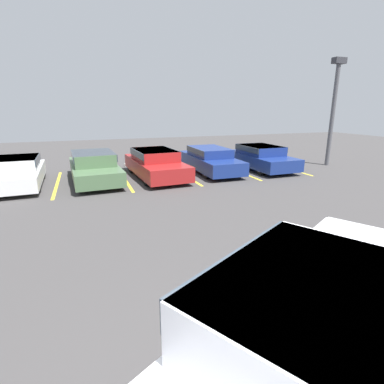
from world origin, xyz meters
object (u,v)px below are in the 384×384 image
at_px(parked_sedan_a, 17,171).
at_px(parked_sedan_e, 261,156).
at_px(parked_sedan_b, 94,166).
at_px(parked_sedan_d, 210,159).
at_px(pickup_truck, 341,358).
at_px(wheel_stop_curb, 141,164).
at_px(light_post, 334,104).
at_px(parked_sedan_c, 155,163).

height_order(parked_sedan_a, parked_sedan_e, parked_sedan_e).
distance_m(parked_sedan_b, parked_sedan_d, 5.49).
bearing_deg(pickup_truck, wheel_stop_curb, 56.81).
height_order(parked_sedan_a, light_post, light_post).
xyz_separation_m(parked_sedan_d, light_post, (6.82, -0.61, 2.64)).
distance_m(parked_sedan_d, wheel_stop_curb, 4.16).
relative_size(parked_sedan_c, light_post, 0.88).
distance_m(parked_sedan_a, parked_sedan_b, 2.95).
relative_size(parked_sedan_b, light_post, 0.88).
bearing_deg(parked_sedan_c, parked_sedan_e, 86.15).
height_order(parked_sedan_a, parked_sedan_b, parked_sedan_b).
distance_m(pickup_truck, light_post, 15.74).
relative_size(parked_sedan_d, light_post, 0.86).
height_order(parked_sedan_c, light_post, light_post).
relative_size(pickup_truck, parked_sedan_c, 1.21).
bearing_deg(parked_sedan_b, parked_sedan_e, 85.47).
distance_m(parked_sedan_b, parked_sedan_e, 8.23).
bearing_deg(parked_sedan_d, pickup_truck, -17.29).
xyz_separation_m(parked_sedan_d, parked_sedan_e, (2.74, -0.28, 0.01)).
bearing_deg(light_post, parked_sedan_c, 177.84).
distance_m(parked_sedan_c, wheel_stop_curb, 3.19).
distance_m(parked_sedan_b, light_post, 12.60).
bearing_deg(parked_sedan_e, pickup_truck, -29.88).
height_order(parked_sedan_c, parked_sedan_e, parked_sedan_c).
xyz_separation_m(parked_sedan_b, parked_sedan_d, (5.49, 0.13, -0.03)).
height_order(parked_sedan_a, parked_sedan_d, parked_sedan_d).
height_order(parked_sedan_d, wheel_stop_curb, parked_sedan_d).
relative_size(parked_sedan_b, parked_sedan_d, 1.02).
relative_size(pickup_truck, light_post, 1.07).
distance_m(parked_sedan_b, wheel_stop_curb, 3.99).
relative_size(parked_sedan_a, wheel_stop_curb, 2.45).
bearing_deg(parked_sedan_a, wheel_stop_curb, 116.56).
height_order(parked_sedan_d, parked_sedan_e, parked_sedan_e).
height_order(parked_sedan_d, light_post, light_post).
bearing_deg(parked_sedan_c, wheel_stop_curb, 178.64).
distance_m(parked_sedan_a, parked_sedan_e, 11.18).
height_order(parked_sedan_b, parked_sedan_e, parked_sedan_b).
height_order(parked_sedan_e, wheel_stop_curb, parked_sedan_e).
xyz_separation_m(parked_sedan_a, parked_sedan_c, (5.63, -0.15, 0.03)).
distance_m(parked_sedan_d, parked_sedan_e, 2.75).
bearing_deg(pickup_truck, parked_sedan_c, 55.28).
bearing_deg(light_post, pickup_truck, -133.31).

